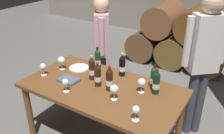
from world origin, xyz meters
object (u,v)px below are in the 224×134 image
Objects in this scene: serving_plate at (79,68)px; wine_glass_4 at (136,110)px; wine_bottle_3 at (109,80)px; wine_bottle_1 at (98,59)px; wine_glass_1 at (114,89)px; wine_glass_3 at (65,83)px; wine_glass_0 at (142,83)px; tasting_notebook at (69,80)px; taster_seated_left at (102,43)px; wine_bottle_4 at (92,69)px; wine_bottle_5 at (122,66)px; wine_glass_2 at (43,67)px; wine_bottle_6 at (156,83)px; sommelier_presenting at (204,55)px; wine_bottle_2 at (98,76)px; dining_table at (102,94)px; wine_glass_5 at (61,61)px; wine_bottle_0 at (154,78)px.

wine_glass_4 is at bearing -26.33° from serving_plate.
wine_bottle_1 is at bearing 138.71° from wine_bottle_3.
wine_glass_1 is 0.51m from wine_glass_3.
wine_glass_0 is 0.73× the size of tasting_notebook.
wine_glass_3 is 1.02m from taster_seated_left.
wine_bottle_1 is 0.26m from wine_bottle_4.
wine_bottle_3 is 0.50m from tasting_notebook.
wine_bottle_5 is 0.66m from taster_seated_left.
wine_bottle_3 reaches higher than wine_glass_2.
wine_bottle_6 reaches higher than wine_glass_2.
wine_bottle_6 reaches higher than wine_glass_3.
serving_plate is at bearing -157.52° from sommelier_presenting.
wine_bottle_2 is at bearing -139.71° from sommelier_presenting.
wine_bottle_5 is 0.16× the size of sommelier_presenting.
wine_bottle_6 is 1.15m from taster_seated_left.
sommelier_presenting is at bearing 29.97° from wine_glass_2.
wine_glass_3 is at bearing -76.95° from taster_seated_left.
dining_table is at bearing -23.39° from serving_plate.
tasting_notebook is 1.50m from sommelier_presenting.
taster_seated_left is (-0.23, 0.99, 0.06)m from wine_glass_3.
wine_glass_5 is (-1.04, -0.04, 0.00)m from wine_glass_0.
wine_glass_2 is (-0.95, -0.01, -0.01)m from wine_glass_1.
wine_bottle_4 reaches higher than wine_bottle_5.
wine_bottle_5 is at bearing 62.95° from wine_glass_3.
sommelier_presenting is (0.83, 0.75, 0.37)m from dining_table.
wine_glass_2 reaches higher than tasting_notebook.
wine_bottle_1 is at bearing 142.93° from wine_glass_4.
taster_seated_left is (-0.89, 0.60, 0.05)m from wine_glass_0.
wine_bottle_1 is 1.75× the size of wine_glass_0.
wine_bottle_6 is at bearing 19.05° from tasting_notebook.
wine_bottle_2 is (-0.52, -0.27, -0.00)m from wine_bottle_0.
wine_bottle_4 is at bearing 152.30° from wine_glass_4.
wine_bottle_0 reaches higher than wine_glass_1.
wine_bottle_4 reaches higher than wine_bottle_0.
wine_bottle_0 is at bearing 59.73° from wine_glass_1.
dining_table is 0.48m from wine_bottle_1.
wine_glass_0 is at bearing -124.41° from sommelier_presenting.
wine_bottle_1 is 1.27× the size of tasting_notebook.
wine_bottle_5 reaches higher than wine_glass_2.
wine_bottle_4 is (-0.14, 0.08, 0.00)m from wine_bottle_2.
wine_bottle_6 reaches higher than wine_bottle_2.
taster_seated_left reaches higher than dining_table.
wine_glass_0 is 1.09× the size of wine_glass_3.
wine_bottle_6 reaches higher than serving_plate.
wine_bottle_0 is 1.72× the size of wine_glass_0.
wine_bottle_5 is at bearing 46.81° from tasting_notebook.
wine_bottle_4 is 0.29m from tasting_notebook.
tasting_notebook is (-0.48, -0.09, -0.11)m from wine_bottle_3.
wine_bottle_6 is at bearing -10.03° from wine_bottle_1.
wine_glass_1 is at bearing 151.80° from wine_glass_4.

